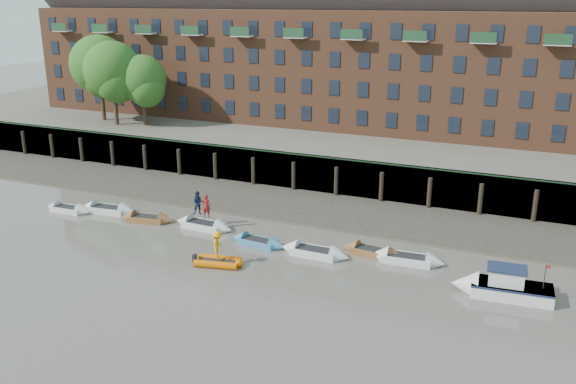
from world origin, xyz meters
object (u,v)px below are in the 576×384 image
Objects in this scene: rowboat_0 at (68,209)px; rowboat_7 at (407,259)px; rowboat_3 at (204,225)px; person_rib_crew at (218,245)px; rowboat_6 at (373,252)px; motor_launch at (495,286)px; person_rower_a at (206,206)px; person_rower_b at (198,203)px; rowboat_4 at (258,242)px; rib_tender at (220,262)px; rowboat_2 at (147,219)px; rowboat_1 at (108,210)px; rowboat_5 at (314,252)px.

rowboat_0 is 0.86× the size of rowboat_7.
person_rib_crew is at bearing -48.68° from rowboat_3.
rowboat_0 is at bearing -170.85° from rowboat_6.
motor_launch is 20.87m from person_rower_a.
motor_launch is at bearing -35.97° from person_rower_b.
person_rib_crew reaches higher than rowboat_7.
rib_tender is (-0.75, -3.99, 0.01)m from rowboat_4.
rowboat_0 is at bearing 178.54° from rowboat_7.
motor_launch is 16.95m from person_rib_crew.
motor_launch reaches higher than rowboat_2.
rowboat_1 is 1.04× the size of rowboat_3.
rowboat_4 is 4.06m from rib_tender.
rowboat_2 is 14.16m from rowboat_5.
rowboat_4 is 5.26m from person_rower_a.
rowboat_3 is at bearing -11.53° from motor_launch.
rowboat_6 is 12.74m from person_rower_a.
rowboat_6 is 2.39m from rowboat_7.
rowboat_1 reaches higher than rib_tender.
rowboat_4 is at bearing -25.96° from person_rib_crew.
motor_launch is at bearing -4.79° from rowboat_5.
rowboat_3 is 0.85× the size of motor_launch.
rowboat_7 is at bearing -9.46° from rowboat_2.
rowboat_3 is 2.67× the size of person_rower_b.
rowboat_7 is 2.83× the size of person_rower_a.
rowboat_3 is at bearing -52.47° from person_rower_b.
rowboat_5 is 3.90m from rowboat_6.
rowboat_7 is (2.38, -0.27, 0.02)m from rowboat_6.
rowboat_2 is 0.78× the size of motor_launch.
rowboat_4 is 10.24m from rowboat_7.
motor_launch is (20.98, -2.36, 0.34)m from rowboat_3.
rowboat_1 reaches higher than rowboat_3.
person_rower_b reaches higher than rowboat_1.
person_rib_crew is (13.12, -5.16, 1.15)m from rowboat_1.
rowboat_3 is at bearing 3.35° from rowboat_0.
rowboat_2 is at bearing -171.69° from rowboat_6.
rowboat_0 is 12.35m from person_rower_a.
rowboat_0 is at bearing -179.92° from rowboat_5.
rib_tender is at bearing -47.94° from rowboat_3.
rowboat_2 is 10.27m from rib_tender.
rowboat_5 reaches higher than rowboat_4.
rowboat_0 is 11.96m from rowboat_3.
rowboat_4 is at bearing 178.96° from rowboat_5.
rowboat_0 is at bearing 153.91° from rib_tender.
person_rower_b reaches higher than rowboat_6.
rowboat_5 is 6.34m from rib_tender.
person_rower_a reaches higher than motor_launch.
person_rower_b is (4.22, 0.74, 1.63)m from rowboat_2.
person_rower_b is 1.01× the size of person_rib_crew.
person_rower_a reaches higher than rowboat_7.
rowboat_5 is at bearing -149.23° from rowboat_6.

